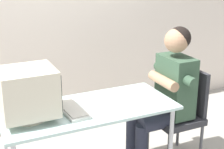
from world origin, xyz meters
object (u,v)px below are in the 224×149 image
at_px(keyboard, 71,109).
at_px(office_chair, 181,110).
at_px(person_seated, 166,91).
at_px(crt_monitor, 29,92).
at_px(desk, 89,115).

xyz_separation_m(keyboard, office_chair, (1.11, 0.05, -0.25)).
xyz_separation_m(office_chair, person_seated, (-0.18, 0.00, 0.22)).
bearing_deg(crt_monitor, desk, 2.20).
distance_m(keyboard, person_seated, 0.93).
bearing_deg(desk, keyboard, -177.96).
distance_m(desk, keyboard, 0.17).
bearing_deg(office_chair, desk, -177.54).
xyz_separation_m(crt_monitor, keyboard, (0.32, 0.01, -0.20)).
bearing_deg(person_seated, keyboard, -177.11).
bearing_deg(office_chair, person_seated, 180.00).
relative_size(crt_monitor, keyboard, 0.94).
bearing_deg(desk, person_seated, 3.04).
bearing_deg(desk, crt_monitor, -177.80).
height_order(crt_monitor, office_chair, crt_monitor).
relative_size(office_chair, person_seated, 0.68).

